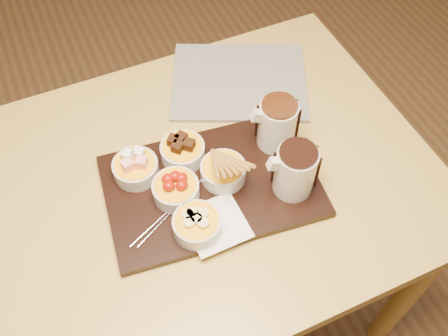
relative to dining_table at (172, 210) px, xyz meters
name	(u,v)px	position (x,y,z in m)	size (l,w,h in m)	color
ground	(188,306)	(0.00, 0.00, -0.65)	(5.00, 5.00, 0.00)	brown
dining_table	(172,210)	(0.00, 0.00, 0.00)	(1.20, 0.80, 0.75)	#BA9C45
serving_board	(212,186)	(0.09, -0.04, 0.11)	(0.46, 0.30, 0.02)	black
napkin	(216,224)	(0.05, -0.14, 0.12)	(0.12, 0.12, 0.00)	white
bowl_marshmallows	(136,169)	(-0.05, 0.05, 0.14)	(0.10, 0.10, 0.04)	beige
bowl_cake	(183,152)	(0.06, 0.05, 0.14)	(0.10, 0.10, 0.04)	beige
bowl_strawberries	(176,190)	(0.01, -0.04, 0.14)	(0.10, 0.10, 0.04)	beige
bowl_biscotti	(223,172)	(0.12, -0.04, 0.14)	(0.10, 0.10, 0.04)	beige
bowl_bananas	(197,225)	(0.01, -0.13, 0.14)	(0.10, 0.10, 0.04)	beige
pitcher_dark_chocolate	(295,171)	(0.24, -0.12, 0.18)	(0.09, 0.09, 0.12)	silver
pitcher_milk_chocolate	(277,125)	(0.27, 0.01, 0.18)	(0.09, 0.09, 0.12)	silver
fondue_skewers	(175,205)	(-0.01, -0.06, 0.12)	(0.26, 0.03, 0.01)	silver
newspaper	(239,81)	(0.28, 0.23, 0.10)	(0.34, 0.27, 0.01)	beige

